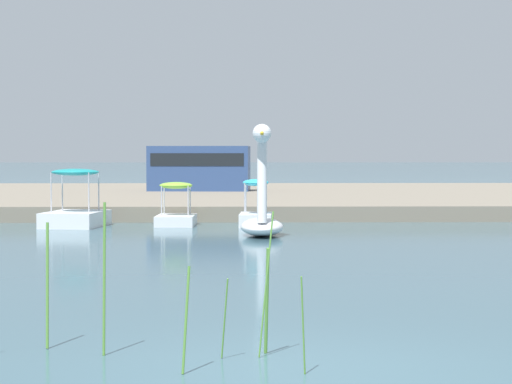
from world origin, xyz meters
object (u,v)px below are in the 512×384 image
(pedal_boat_lime, at_px, (176,213))
(pedal_boat_teal, at_px, (75,210))
(parked_van, at_px, (199,167))
(pedal_boat_cyan, at_px, (256,212))
(swan_boat, at_px, (262,215))

(pedal_boat_lime, bearing_deg, pedal_boat_teal, -172.10)
(pedal_boat_teal, relative_size, parked_van, 0.56)
(pedal_boat_lime, xyz_separation_m, pedal_boat_teal, (-2.88, -0.40, 0.09))
(pedal_boat_cyan, bearing_deg, parked_van, 97.88)
(swan_boat, xyz_separation_m, pedal_boat_cyan, (-0.07, 3.50, -0.11))
(swan_boat, distance_m, parked_van, 18.97)
(pedal_boat_cyan, distance_m, parked_van, 15.50)
(pedal_boat_cyan, distance_m, pedal_boat_teal, 5.21)
(swan_boat, bearing_deg, pedal_boat_lime, 121.75)
(pedal_boat_cyan, xyz_separation_m, parked_van, (-2.12, 15.31, 1.14))
(pedal_boat_lime, height_order, parked_van, parked_van)
(pedal_boat_teal, height_order, parked_van, parked_van)
(swan_boat, relative_size, parked_van, 0.62)
(swan_boat, distance_m, pedal_boat_cyan, 3.51)
(swan_boat, height_order, pedal_boat_lime, swan_boat)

